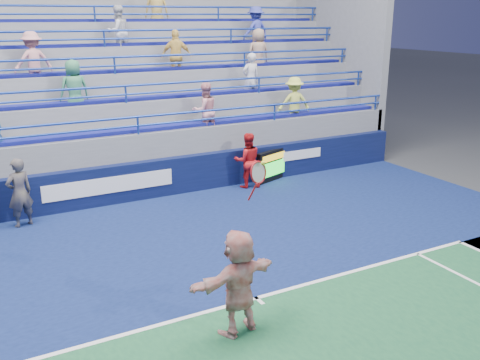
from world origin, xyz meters
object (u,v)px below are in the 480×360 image
serve_speed_board (273,165)px  line_judge (20,193)px  ball_girl (247,160)px  tennis_player (239,282)px

serve_speed_board → line_judge: 7.57m
serve_speed_board → ball_girl: size_ratio=0.83×
tennis_player → ball_girl: 7.86m
ball_girl → serve_speed_board: bearing=-152.2°
tennis_player → line_judge: 7.15m
tennis_player → serve_speed_board: bearing=54.6°
serve_speed_board → tennis_player: size_ratio=0.48×
tennis_player → ball_girl: bearing=59.9°
tennis_player → line_judge: tennis_player is taller
tennis_player → line_judge: bearing=111.0°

